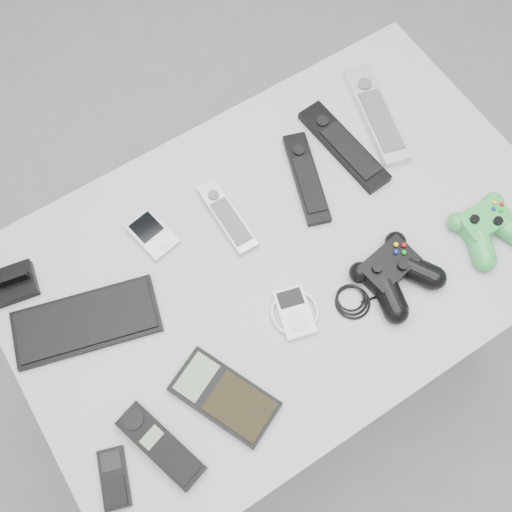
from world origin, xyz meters
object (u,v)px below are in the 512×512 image
controller_black (394,272)px  remote_black_a (306,178)px  desk (283,266)px  remote_silver_a (227,216)px  mobile_phone (114,478)px  calculator (224,396)px  controller_green (488,226)px  pda (153,235)px  remote_silver_b (376,114)px  mp3_player (295,312)px  remote_black_b (344,146)px  pda_keyboard (86,322)px  cordless_handset (161,446)px

controller_black → remote_black_a: bearing=85.9°
desk → controller_black: size_ratio=4.30×
remote_black_a → remote_silver_a: bearing=-164.8°
remote_black_a → mobile_phone: (-0.59, -0.30, -0.00)m
remote_silver_a → calculator: 0.35m
remote_silver_a → controller_green: bearing=-35.0°
controller_black → pda: bearing=128.9°
mobile_phone → controller_green: bearing=19.8°
remote_silver_b → mobile_phone: 0.88m
desk → remote_silver_b: remote_silver_b is taller
pda → remote_silver_a: 0.15m
mobile_phone → controller_black: bearing=22.3°
calculator → controller_green: (0.60, -0.00, 0.01)m
pda → mp3_player: mp3_player is taller
pda → remote_black_b: (0.43, -0.04, 0.00)m
desk → remote_black_b: (0.24, 0.13, 0.07)m
remote_silver_b → mobile_phone: (-0.81, -0.34, -0.00)m
remote_silver_a → remote_black_a: 0.18m
remote_black_b → mp3_player: remote_black_b is taller
mp3_player → controller_black: (0.20, -0.04, 0.02)m
remote_silver_a → pda_keyboard: bearing=-171.6°
controller_green → mp3_player: bearing=174.5°
remote_black_b → controller_green: controller_green is taller
pda_keyboard → controller_green: bearing=-3.0°
calculator → controller_green: 0.60m
remote_silver_a → mobile_phone: remote_silver_a is taller
remote_silver_a → remote_silver_b: bearing=5.6°
cordless_handset → mp3_player: 0.33m
remote_black_a → mp3_player: size_ratio=2.16×
desk → calculator: 0.31m
mobile_phone → calculator: 0.23m
remote_silver_b → mobile_phone: bearing=-141.0°
pda → controller_green: (0.56, -0.34, 0.02)m
remote_silver_a → controller_green: size_ratio=1.17×
pda → mobile_phone: size_ratio=0.97×
pda_keyboard → pda: pda_keyboard is taller
remote_black_a → calculator: remote_black_a is taller
pda_keyboard → controller_green: (0.74, -0.25, 0.02)m
remote_black_b → pda_keyboard: bearing=-179.8°
remote_black_a → remote_silver_b: size_ratio=0.84×
desk → calculator: bearing=-144.6°
remote_black_a → mobile_phone: 0.67m
pda → remote_silver_a: bearing=-27.6°
mobile_phone → mp3_player: (0.42, 0.08, 0.00)m
calculator → mobile_phone: bearing=160.1°
pda_keyboard → mp3_player: 0.38m
remote_silver_a → controller_green: 0.51m
remote_silver_a → pda: bearing=163.5°
mp3_player → mobile_phone: bearing=-153.7°
pda → mp3_player: bearing=-73.0°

